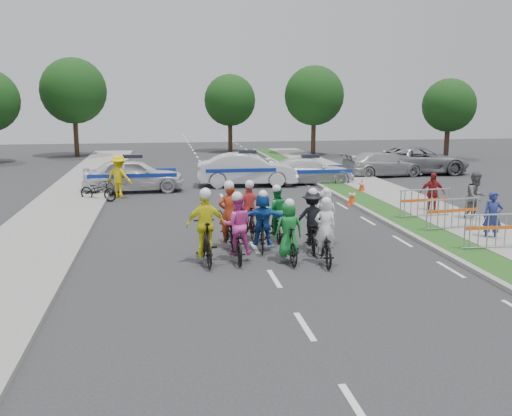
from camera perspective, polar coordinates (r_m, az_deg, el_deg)
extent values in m
plane|color=#28282B|center=(13.97, 1.85, -7.09)|extent=(90.00, 90.00, 0.00)
cube|color=gray|center=(20.06, 13.45, -1.66)|extent=(0.20, 60.00, 0.12)
cube|color=#224215|center=(20.34, 15.27, -1.59)|extent=(1.20, 60.00, 0.11)
cube|color=gray|center=(21.15, 19.71, -1.35)|extent=(2.40, 60.00, 0.13)
cube|color=gray|center=(18.93, -21.01, -2.82)|extent=(3.00, 60.00, 0.13)
imported|color=black|center=(15.26, 6.84, -3.79)|extent=(0.79, 1.82, 0.93)
imported|color=white|center=(15.10, 6.94, -2.04)|extent=(0.60, 0.43, 1.55)
sphere|color=white|center=(14.91, 7.06, 0.61)|extent=(0.27, 0.27, 0.27)
imported|color=black|center=(15.25, 3.24, -3.60)|extent=(0.57, 1.68, 1.00)
imported|color=#167C2D|center=(15.11, 3.30, -2.07)|extent=(0.76, 0.52, 1.50)
sphere|color=white|center=(14.92, 3.37, 0.46)|extent=(0.26, 0.26, 0.26)
imported|color=black|center=(15.42, -1.92, -3.47)|extent=(0.70, 1.88, 0.98)
imported|color=#E53FAC|center=(15.25, -1.91, -1.67)|extent=(0.81, 0.64, 1.63)
sphere|color=white|center=(15.06, -1.90, 1.13)|extent=(0.28, 0.28, 0.28)
imported|color=black|center=(15.18, -5.03, -3.36)|extent=(0.66, 1.97, 1.17)
imported|color=#F3F319|center=(15.03, -5.04, -1.67)|extent=(1.05, 0.48, 1.75)
sphere|color=white|center=(14.82, -5.08, 1.45)|extent=(0.30, 0.30, 0.30)
imported|color=black|center=(16.53, 5.55, -2.60)|extent=(0.92, 1.88, 0.94)
imported|color=black|center=(16.37, 5.63, -0.95)|extent=(1.10, 0.75, 1.57)
sphere|color=white|center=(16.19, 5.72, 1.55)|extent=(0.27, 0.27, 0.27)
imported|color=black|center=(16.43, 0.64, -2.50)|extent=(0.73, 1.74, 1.01)
imported|color=#1852B5|center=(16.29, 0.67, -1.06)|extent=(1.46, 0.66, 1.52)
sphere|color=white|center=(16.11, 0.71, 1.34)|extent=(0.26, 0.26, 0.26)
imported|color=black|center=(16.74, -2.72, -2.23)|extent=(0.84, 2.01, 1.03)
imported|color=#B03216|center=(16.58, -2.71, -0.51)|extent=(0.66, 0.46, 1.72)
sphere|color=white|center=(16.39, -2.72, 2.26)|extent=(0.30, 0.30, 0.30)
imported|color=black|center=(17.46, 6.88, -1.85)|extent=(0.53, 1.63, 0.97)
imported|color=silver|center=(17.33, 6.95, -0.53)|extent=(0.73, 0.49, 1.45)
sphere|color=white|center=(17.16, 7.05, 1.61)|extent=(0.25, 0.25, 0.25)
imported|color=black|center=(17.73, 1.98, -1.71)|extent=(0.69, 1.73, 0.89)
imported|color=green|center=(17.58, 2.02, -0.23)|extent=(0.75, 0.60, 1.49)
sphere|color=white|center=(17.42, 2.07, 1.94)|extent=(0.26, 0.26, 0.26)
imported|color=black|center=(17.77, -0.69, -1.40)|extent=(0.65, 1.81, 1.06)
imported|color=#ED4A42|center=(17.63, -0.67, -0.01)|extent=(0.96, 0.47, 1.60)
sphere|color=white|center=(17.46, -0.65, 2.36)|extent=(0.28, 0.28, 0.28)
imported|color=silver|center=(27.40, -12.15, 3.26)|extent=(4.79, 2.17, 1.59)
imported|color=silver|center=(28.62, -0.88, 3.86)|extent=(5.09, 2.13, 1.63)
imported|color=silver|center=(29.54, 5.44, 3.74)|extent=(4.67, 2.06, 1.33)
imported|color=#A7A7AC|center=(32.98, 12.54, 4.30)|extent=(4.94, 2.58, 1.37)
imported|color=slate|center=(34.52, 15.98, 4.60)|extent=(5.76, 2.76, 1.58)
imported|color=navy|center=(18.80, 22.59, -0.80)|extent=(0.66, 0.55, 1.55)
imported|color=#525156|center=(21.53, 21.14, 1.03)|extent=(1.03, 0.90, 1.80)
imported|color=maroon|center=(22.65, 17.21, 1.43)|extent=(0.99, 0.62, 1.57)
imported|color=yellow|center=(25.94, -13.54, 3.10)|extent=(1.40, 1.21, 1.88)
cube|color=#F24C0C|center=(23.81, 9.55, 0.33)|extent=(0.40, 0.40, 0.03)
cone|color=#F24C0C|center=(23.75, 9.58, 1.12)|extent=(0.36, 0.36, 0.70)
cylinder|color=silver|center=(23.74, 9.58, 1.36)|extent=(0.29, 0.29, 0.08)
cube|color=#F24C0C|center=(26.86, 10.51, 1.49)|extent=(0.40, 0.40, 0.03)
cone|color=#F24C0C|center=(26.81, 10.54, 2.19)|extent=(0.36, 0.36, 0.70)
cylinder|color=silver|center=(26.80, 10.55, 2.41)|extent=(0.29, 0.29, 0.08)
imported|color=black|center=(25.30, -15.49, 1.72)|extent=(1.83, 1.34, 0.92)
cylinder|color=#382619|center=(44.65, 5.76, 7.36)|extent=(0.36, 0.36, 3.25)
sphere|color=black|center=(44.57, 5.83, 11.12)|extent=(4.55, 4.55, 4.55)
cylinder|color=#382619|center=(44.23, 18.54, 6.50)|extent=(0.36, 0.36, 2.75)
sphere|color=black|center=(44.14, 18.74, 9.70)|extent=(3.85, 3.85, 3.85)
cylinder|color=#382619|center=(45.56, -17.57, 7.14)|extent=(0.36, 0.36, 3.50)
sphere|color=black|center=(45.49, -17.79, 11.10)|extent=(4.90, 4.90, 4.90)
cylinder|color=#382619|center=(47.45, -2.59, 7.46)|extent=(0.36, 0.36, 3.00)
sphere|color=black|center=(47.37, -2.62, 10.72)|extent=(4.20, 4.20, 4.20)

